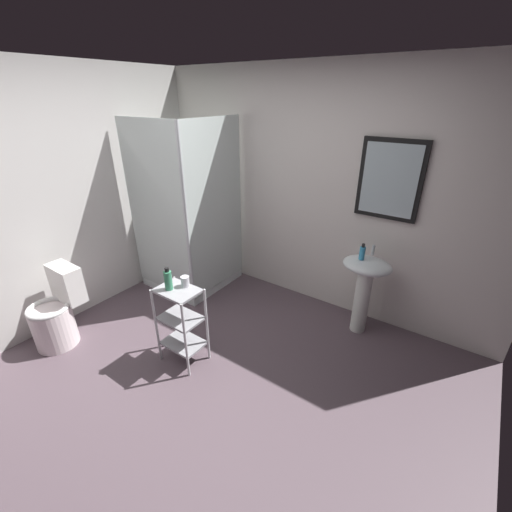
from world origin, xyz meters
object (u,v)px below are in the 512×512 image
(shower_stall, at_px, (191,252))
(toilet, at_px, (57,314))
(rinse_cup, at_px, (185,281))
(hand_soap_bottle, at_px, (362,253))
(pedestal_sink, at_px, (365,281))
(storage_cart, at_px, (181,320))
(body_wash_bottle_green, at_px, (168,280))

(shower_stall, xyz_separation_m, toilet, (-0.29, -1.51, -0.15))
(shower_stall, height_order, rinse_cup, shower_stall)
(shower_stall, bearing_deg, hand_soap_bottle, 8.12)
(shower_stall, bearing_deg, pedestal_sink, 8.92)
(pedestal_sink, distance_m, rinse_cup, 1.70)
(pedestal_sink, bearing_deg, storage_cart, -131.21)
(hand_soap_bottle, bearing_deg, pedestal_sink, 33.94)
(storage_cart, bearing_deg, hand_soap_bottle, 49.36)
(rinse_cup, bearing_deg, hand_soap_bottle, 47.89)
(hand_soap_bottle, bearing_deg, toilet, -141.68)
(shower_stall, distance_m, body_wash_bottle_green, 1.36)
(pedestal_sink, height_order, body_wash_bottle_green, body_wash_bottle_green)
(pedestal_sink, bearing_deg, rinse_cup, -132.65)
(body_wash_bottle_green, xyz_separation_m, rinse_cup, (0.08, 0.11, -0.04))
(hand_soap_bottle, relative_size, rinse_cup, 1.72)
(storage_cart, xyz_separation_m, rinse_cup, (0.01, 0.08, 0.35))
(storage_cart, height_order, hand_soap_bottle, hand_soap_bottle)
(toilet, height_order, rinse_cup, rinse_cup)
(shower_stall, bearing_deg, toilet, -100.96)
(shower_stall, distance_m, storage_cart, 1.33)
(hand_soap_bottle, bearing_deg, body_wash_bottle_green, -131.48)
(toilet, distance_m, storage_cart, 1.27)
(pedestal_sink, xyz_separation_m, rinse_cup, (-1.14, -1.24, 0.21))
(storage_cart, bearing_deg, rinse_cup, 79.78)
(body_wash_bottle_green, height_order, rinse_cup, body_wash_bottle_green)
(pedestal_sink, bearing_deg, hand_soap_bottle, -146.06)
(hand_soap_bottle, bearing_deg, shower_stall, -171.88)
(toilet, height_order, body_wash_bottle_green, body_wash_bottle_green)
(toilet, bearing_deg, pedestal_sink, 38.22)
(shower_stall, relative_size, pedestal_sink, 2.47)
(hand_soap_bottle, relative_size, body_wash_bottle_green, 0.77)
(toilet, bearing_deg, shower_stall, 79.04)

